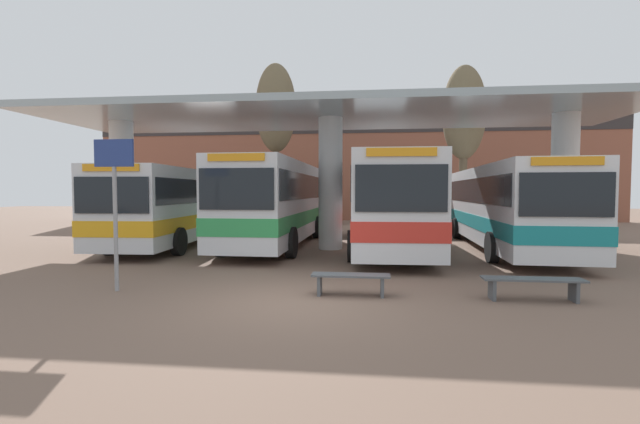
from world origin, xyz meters
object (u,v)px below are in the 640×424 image
object	(u,v)px
transit_bus_center_bay	(278,200)
waiting_bench_near_pillar	(533,283)
poplar_tree_behind_left	(276,110)
transit_bus_far_right_bay	(503,204)
waiting_bench_mid_platform	(351,280)
transit_bus_right_bay	(385,200)
info_sign_platform	(115,184)
parked_car_street	(304,209)
poplar_tree_behind_right	(464,115)
transit_bus_left_bay	(179,203)

from	to	relation	value
transit_bus_center_bay	waiting_bench_near_pillar	distance (m)	10.86
transit_bus_center_bay	poplar_tree_behind_left	bearing A→B (deg)	-76.38
transit_bus_far_right_bay	waiting_bench_mid_platform	world-z (taller)	transit_bus_far_right_bay
transit_bus_right_bay	info_sign_platform	world-z (taller)	same
waiting_bench_near_pillar	parked_car_street	size ratio (longest dim) A/B	0.42
waiting_bench_mid_platform	parked_car_street	world-z (taller)	parked_car_street
poplar_tree_behind_right	waiting_bench_mid_platform	bearing A→B (deg)	-110.07
transit_bus_left_bay	info_sign_platform	xyz separation A→B (m)	(2.34, -8.25, 0.66)
transit_bus_center_bay	parked_car_street	distance (m)	11.91
transit_bus_far_right_bay	poplar_tree_behind_left	xyz separation A→B (m)	(-11.06, 9.46, 5.65)
transit_bus_center_bay	poplar_tree_behind_left	distance (m)	11.29
info_sign_platform	parked_car_street	distance (m)	20.24
waiting_bench_near_pillar	poplar_tree_behind_right	size ratio (longest dim) A/B	0.22
transit_bus_far_right_bay	transit_bus_left_bay	bearing A→B (deg)	3.32
transit_bus_center_bay	poplar_tree_behind_right	distance (m)	12.05
transit_bus_left_bay	parked_car_street	xyz separation A→B (m)	(3.54, 11.91, -0.69)
waiting_bench_near_pillar	info_sign_platform	size ratio (longest dim) A/B	0.59
transit_bus_center_bay	poplar_tree_behind_right	bearing A→B (deg)	-141.08
transit_bus_far_right_bay	waiting_bench_near_pillar	xyz separation A→B (m)	(-1.87, -8.29, -1.39)
transit_bus_right_bay	parked_car_street	bearing A→B (deg)	-68.51
info_sign_platform	poplar_tree_behind_left	size ratio (longest dim) A/B	0.33
transit_bus_center_bay	info_sign_platform	distance (m)	8.52
poplar_tree_behind_right	parked_car_street	bearing A→B (deg)	152.29
transit_bus_center_bay	transit_bus_left_bay	bearing A→B (deg)	1.58
transit_bus_right_bay	transit_bus_center_bay	bearing A→B (deg)	-1.73
transit_bus_center_bay	transit_bus_right_bay	world-z (taller)	transit_bus_right_bay
transit_bus_left_bay	info_sign_platform	distance (m)	8.60
transit_bus_left_bay	waiting_bench_near_pillar	xyz separation A→B (m)	(11.26, -8.09, -1.37)
transit_bus_right_bay	parked_car_street	size ratio (longest dim) A/B	2.59
transit_bus_center_bay	info_sign_platform	bearing A→B (deg)	78.15
transit_bus_far_right_bay	poplar_tree_behind_right	distance (m)	8.16
parked_car_street	poplar_tree_behind_left	bearing A→B (deg)	-127.52
transit_bus_right_bay	transit_bus_far_right_bay	world-z (taller)	transit_bus_right_bay
info_sign_platform	transit_bus_center_bay	bearing A→B (deg)	77.18
parked_car_street	poplar_tree_behind_right	bearing A→B (deg)	-32.13
transit_bus_center_bay	poplar_tree_behind_right	world-z (taller)	poplar_tree_behind_right
poplar_tree_behind_right	transit_bus_far_right_bay	bearing A→B (deg)	-89.26
transit_bus_left_bay	transit_bus_center_bay	world-z (taller)	transit_bus_center_bay
waiting_bench_near_pillar	poplar_tree_behind_right	xyz separation A→B (m)	(1.78, 15.01, 6.01)
info_sign_platform	poplar_tree_behind_right	bearing A→B (deg)	54.80
poplar_tree_behind_left	transit_bus_far_right_bay	bearing A→B (deg)	-40.53
transit_bus_left_bay	transit_bus_far_right_bay	size ratio (longest dim) A/B	0.86
waiting_bench_mid_platform	poplar_tree_behind_left	distance (m)	19.87
transit_bus_left_bay	poplar_tree_behind_left	distance (m)	11.39
transit_bus_center_bay	waiting_bench_mid_platform	world-z (taller)	transit_bus_center_bay
poplar_tree_behind_right	parked_car_street	world-z (taller)	poplar_tree_behind_right
poplar_tree_behind_right	transit_bus_center_bay	bearing A→B (deg)	-142.05
poplar_tree_behind_right	parked_car_street	size ratio (longest dim) A/B	1.91
waiting_bench_mid_platform	poplar_tree_behind_right	bearing A→B (deg)	69.93
transit_bus_left_bay	waiting_bench_near_pillar	world-z (taller)	transit_bus_left_bay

